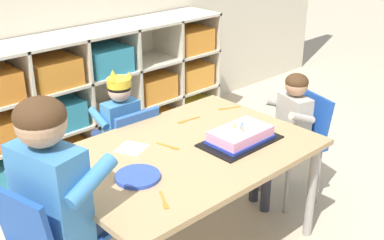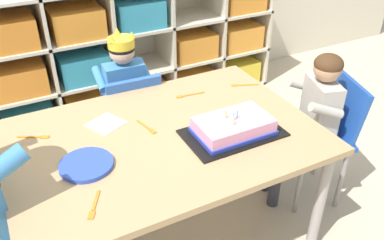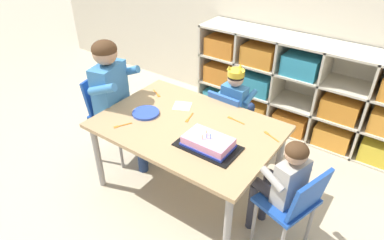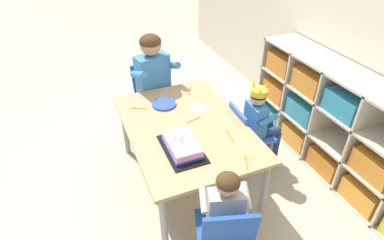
% 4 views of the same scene
% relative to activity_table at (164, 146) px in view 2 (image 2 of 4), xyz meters
% --- Properties ---
extents(ground, '(16.00, 16.00, 0.00)m').
position_rel_activity_table_xyz_m(ground, '(0.00, 0.00, -0.54)').
color(ground, beige).
extents(storage_cubby_shelf, '(2.06, 0.37, 0.92)m').
position_rel_activity_table_xyz_m(storage_cubby_shelf, '(0.35, 1.28, -0.13)').
color(storage_cubby_shelf, beige).
rests_on(storage_cubby_shelf, ground).
extents(activity_table, '(1.28, 0.88, 0.60)m').
position_rel_activity_table_xyz_m(activity_table, '(0.00, 0.00, 0.00)').
color(activity_table, tan).
rests_on(activity_table, ground).
extents(classroom_chair_blue, '(0.32, 0.35, 0.66)m').
position_rel_activity_table_xyz_m(classroom_chair_blue, '(0.04, 0.55, -0.15)').
color(classroom_chair_blue, blue).
rests_on(classroom_chair_blue, ground).
extents(child_with_crown, '(0.30, 0.31, 0.85)m').
position_rel_activity_table_xyz_m(child_with_crown, '(0.04, 0.65, -0.01)').
color(child_with_crown, '#3D7FBC').
rests_on(child_with_crown, ground).
extents(classroom_chair_guest_side, '(0.39, 0.41, 0.68)m').
position_rel_activity_table_xyz_m(classroom_chair_guest_side, '(0.86, -0.08, -0.13)').
color(classroom_chair_guest_side, '#1E4CA8').
rests_on(classroom_chair_guest_side, ground).
extents(guest_at_table_side, '(0.33, 0.33, 0.83)m').
position_rel_activity_table_xyz_m(guest_at_table_side, '(0.76, -0.05, -0.01)').
color(guest_at_table_side, '#B2ADA3').
rests_on(guest_at_table_side, ground).
extents(birthday_cake_on_tray, '(0.41, 0.25, 0.11)m').
position_rel_activity_table_xyz_m(birthday_cake_on_tray, '(0.26, -0.13, 0.09)').
color(birthday_cake_on_tray, black).
rests_on(birthday_cake_on_tray, activity_table).
extents(paper_plate_stack, '(0.20, 0.20, 0.02)m').
position_rel_activity_table_xyz_m(paper_plate_stack, '(-0.34, -0.06, 0.07)').
color(paper_plate_stack, blue).
rests_on(paper_plate_stack, activity_table).
extents(paper_napkin_square, '(0.18, 0.18, 0.00)m').
position_rel_activity_table_xyz_m(paper_napkin_square, '(-0.19, 0.19, 0.06)').
color(paper_napkin_square, white).
rests_on(paper_napkin_square, activity_table).
extents(fork_near_cake_tray, '(0.05, 0.13, 0.00)m').
position_rel_activity_table_xyz_m(fork_near_cake_tray, '(-0.04, 0.08, 0.06)').
color(fork_near_cake_tray, orange).
rests_on(fork_near_cake_tray, activity_table).
extents(fork_beside_plate_stack, '(0.15, 0.03, 0.00)m').
position_rel_activity_table_xyz_m(fork_beside_plate_stack, '(0.25, 0.25, 0.06)').
color(fork_beside_plate_stack, orange).
rests_on(fork_beside_plate_stack, activity_table).
extents(fork_scattered_mid_table, '(0.13, 0.08, 0.00)m').
position_rel_activity_table_xyz_m(fork_scattered_mid_table, '(-0.48, 0.23, 0.06)').
color(fork_scattered_mid_table, orange).
rests_on(fork_scattered_mid_table, activity_table).
extents(fork_at_table_front_edge, '(0.08, 0.12, 0.00)m').
position_rel_activity_table_xyz_m(fork_at_table_front_edge, '(-0.38, -0.28, 0.06)').
color(fork_at_table_front_edge, orange).
rests_on(fork_at_table_front_edge, activity_table).
extents(fork_by_napkin, '(0.14, 0.07, 0.00)m').
position_rel_activity_table_xyz_m(fork_by_napkin, '(0.54, 0.22, 0.06)').
color(fork_by_napkin, orange).
rests_on(fork_by_napkin, activity_table).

